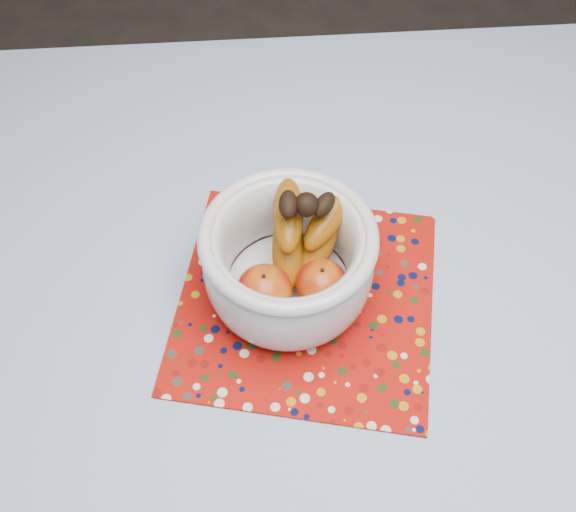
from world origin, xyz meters
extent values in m
plane|color=#2D2826|center=(0.00, 0.00, 0.00)|extent=(4.00, 4.00, 0.00)
cube|color=brown|center=(0.00, 0.00, 0.73)|extent=(1.20, 1.20, 0.04)
cylinder|color=brown|center=(-0.53, 0.53, 0.35)|extent=(0.06, 0.06, 0.71)
cylinder|color=brown|center=(0.53, 0.53, 0.35)|extent=(0.06, 0.06, 0.71)
cube|color=#657FA9|center=(0.00, 0.00, 0.76)|extent=(1.32, 1.32, 0.01)
cube|color=#9C0F08|center=(-0.09, 0.08, 0.76)|extent=(0.41, 0.41, 0.00)
cylinder|color=silver|center=(-0.11, 0.10, 0.77)|extent=(0.11, 0.11, 0.01)
cylinder|color=silver|center=(-0.11, 0.10, 0.78)|extent=(0.16, 0.16, 0.01)
torus|color=silver|center=(-0.11, 0.10, 0.89)|extent=(0.22, 0.22, 0.02)
ellipsoid|color=#800507|center=(-0.14, 0.07, 0.82)|extent=(0.07, 0.07, 0.07)
ellipsoid|color=#800507|center=(-0.07, 0.07, 0.82)|extent=(0.07, 0.07, 0.06)
sphere|color=black|center=(-0.09, 0.13, 0.91)|extent=(0.03, 0.03, 0.03)
camera|label=1|loc=(-0.15, -0.40, 1.55)|focal=42.00mm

